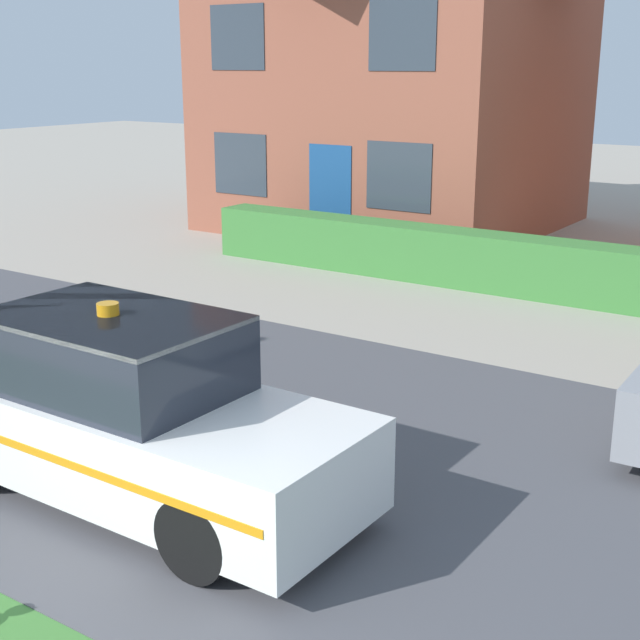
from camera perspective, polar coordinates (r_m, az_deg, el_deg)
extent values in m
cube|color=#4C4C51|center=(8.82, -0.04, -8.30)|extent=(28.00, 6.62, 0.01)
cube|color=#3D7F38|center=(14.95, 12.61, 3.42)|extent=(12.04, 0.72, 0.94)
cylinder|color=black|center=(6.70, -7.91, -13.65)|extent=(0.66, 0.20, 0.66)
cylinder|color=black|center=(7.65, -0.92, -9.54)|extent=(0.66, 0.20, 0.66)
cylinder|color=black|center=(9.29, -14.32, -5.28)|extent=(0.66, 0.20, 0.66)
cube|color=white|center=(7.87, -11.77, -7.22)|extent=(4.25, 1.60, 0.77)
cube|color=#232833|center=(7.78, -13.24, -1.98)|extent=(2.13, 1.43, 0.65)
cube|color=white|center=(7.69, -13.39, 0.18)|extent=(2.13, 1.43, 0.04)
cube|color=orange|center=(7.38, -16.24, -8.69)|extent=(4.02, 0.03, 0.07)
cube|color=orange|center=(8.37, -7.90, -5.16)|extent=(4.02, 0.03, 0.07)
cylinder|color=orange|center=(7.67, -13.42, 0.69)|extent=(0.19, 0.19, 0.10)
cube|color=#93513D|center=(20.98, 4.98, 13.76)|extent=(7.03, 6.67, 5.63)
cube|color=navy|center=(18.10, 0.64, 7.84)|extent=(1.00, 0.02, 2.10)
cube|color=#333D47|center=(19.39, -5.13, 9.90)|extent=(1.40, 0.02, 1.30)
cube|color=#333D47|center=(17.23, 5.05, 9.13)|extent=(1.40, 0.02, 1.30)
cube|color=#333D47|center=(19.28, -5.33, 17.57)|extent=(1.40, 0.02, 1.30)
cube|color=#333D47|center=(17.11, 5.27, 17.76)|extent=(1.40, 0.02, 1.30)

